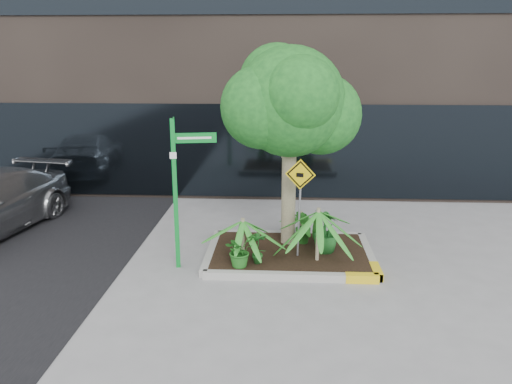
{
  "coord_description": "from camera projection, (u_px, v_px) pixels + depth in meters",
  "views": [
    {
      "loc": [
        0.04,
        -9.17,
        3.95
      ],
      "look_at": [
        -0.48,
        0.2,
        1.39
      ],
      "focal_mm": 35.0,
      "sensor_mm": 36.0,
      "label": 1
    }
  ],
  "objects": [
    {
      "name": "shrub_c",
      "position": [
        258.0,
        247.0,
        9.4
      ],
      "size": [
        0.35,
        0.35,
        0.65
      ],
      "primitive_type": "imported",
      "rotation": [
        0.0,
        0.0,
        3.12
      ],
      "color": "#1E6320",
      "rests_on": "planter"
    },
    {
      "name": "palm_left",
      "position": [
        243.0,
        221.0,
        9.5
      ],
      "size": [
        0.93,
        0.93,
        1.03
      ],
      "color": "tan",
      "rests_on": "ground"
    },
    {
      "name": "palm_back",
      "position": [
        301.0,
        213.0,
        10.61
      ],
      "size": [
        0.69,
        0.69,
        0.77
      ],
      "color": "tan",
      "rests_on": "ground"
    },
    {
      "name": "street_sign_post",
      "position": [
        178.0,
        177.0,
        9.28
      ],
      "size": [
        0.93,
        0.84,
        2.88
      ],
      "rotation": [
        0.0,
        0.0,
        0.18
      ],
      "color": "#0C872A",
      "rests_on": "ground"
    },
    {
      "name": "shrub_d",
      "position": [
        304.0,
        227.0,
        10.38
      ],
      "size": [
        0.51,
        0.51,
        0.74
      ],
      "primitive_type": "imported",
      "rotation": [
        0.0,
        0.0,
        5.03
      ],
      "color": "#1F5F1B",
      "rests_on": "planter"
    },
    {
      "name": "cattle_sign",
      "position": [
        300.0,
        191.0,
        9.56
      ],
      "size": [
        0.58,
        0.24,
        1.93
      ],
      "rotation": [
        0.0,
        0.0,
        -0.22
      ],
      "color": "slate",
      "rests_on": "ground"
    },
    {
      "name": "planter",
      "position": [
        291.0,
        253.0,
        10.1
      ],
      "size": [
        3.35,
        2.36,
        0.15
      ],
      "color": "#9E9E99",
      "rests_on": "ground"
    },
    {
      "name": "palm_front",
      "position": [
        319.0,
        211.0,
        9.38
      ],
      "size": [
        1.18,
        1.18,
        1.31
      ],
      "color": "tan",
      "rests_on": "ground"
    },
    {
      "name": "shrub_b",
      "position": [
        326.0,
        231.0,
        9.94
      ],
      "size": [
        0.7,
        0.7,
        0.89
      ],
      "primitive_type": "imported",
      "rotation": [
        0.0,
        0.0,
        2.31
      ],
      "color": "#1B5B20",
      "rests_on": "planter"
    },
    {
      "name": "tree",
      "position": [
        290.0,
        102.0,
        9.81
      ],
      "size": [
        2.82,
        2.5,
        4.22
      ],
      "color": "tan",
      "rests_on": "ground"
    },
    {
      "name": "shrub_a",
      "position": [
        240.0,
        250.0,
        9.28
      ],
      "size": [
        0.79,
        0.79,
        0.63
      ],
      "primitive_type": "imported",
      "rotation": [
        0.0,
        0.0,
        0.97
      ],
      "color": "#1E601B",
      "rests_on": "planter"
    },
    {
      "name": "ground",
      "position": [
        279.0,
        263.0,
        9.87
      ],
      "size": [
        80.0,
        80.0,
        0.0
      ],
      "primitive_type": "plane",
      "color": "gray",
      "rests_on": "ground"
    }
  ]
}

